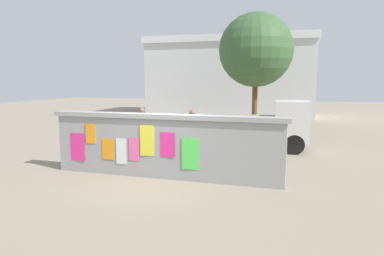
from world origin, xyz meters
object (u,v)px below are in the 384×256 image
object	(u,v)px
motorcycle	(187,152)
tree_roadside	(256,50)
auto_rickshaw_truck	(264,126)
person_walking	(192,128)
person_bystander	(142,125)
bicycle_near	(178,137)

from	to	relation	value
motorcycle	tree_roadside	xyz separation A→B (m)	(0.76, 9.44, 3.72)
auto_rickshaw_truck	motorcycle	xyz separation A→B (m)	(-1.88, -3.49, -0.44)
person_walking	person_bystander	size ratio (longest dim) A/B	1.00
motorcycle	person_walking	world-z (taller)	person_walking
motorcycle	tree_roadside	world-z (taller)	tree_roadside
person_bystander	tree_roadside	bearing A→B (deg)	67.99
motorcycle	person_walking	bearing A→B (deg)	101.79
auto_rickshaw_truck	motorcycle	size ratio (longest dim) A/B	1.95
auto_rickshaw_truck	person_walking	size ratio (longest dim) A/B	2.29
auto_rickshaw_truck	person_walking	bearing A→B (deg)	-138.86
motorcycle	bicycle_near	size ratio (longest dim) A/B	1.13
person_walking	auto_rickshaw_truck	bearing A→B (deg)	41.14
auto_rickshaw_truck	person_bystander	xyz separation A→B (m)	(-4.21, -1.69, 0.09)
auto_rickshaw_truck	tree_roadside	xyz separation A→B (m)	(-1.12, 5.94, 3.29)
bicycle_near	person_bystander	xyz separation A→B (m)	(-0.88, -1.46, 0.62)
bicycle_near	person_bystander	bearing A→B (deg)	-121.25
auto_rickshaw_truck	tree_roadside	world-z (taller)	tree_roadside
motorcycle	tree_roadside	size ratio (longest dim) A/B	0.31
person_bystander	tree_roadside	distance (m)	8.83
person_walking	person_bystander	world-z (taller)	same
bicycle_near	person_bystander	size ratio (longest dim) A/B	1.04
bicycle_near	person_walking	xyz separation A→B (m)	(1.12, -1.70, 0.62)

